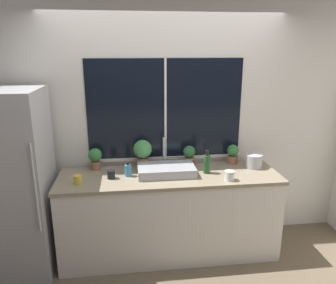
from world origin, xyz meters
TOP-DOWN VIEW (x-y plane):
  - ground_plane at (0.00, 0.00)m, footprint 14.00×14.00m
  - wall_back at (0.00, 0.71)m, footprint 8.00×0.09m
  - wall_right at (2.11, 1.50)m, footprint 0.06×7.00m
  - counter at (0.00, 0.32)m, footprint 2.26×0.66m
  - refrigerator at (-1.50, 0.27)m, footprint 0.65×0.70m
  - sink at (-0.03, 0.35)m, footprint 0.58×0.40m
  - potted_plant_far_left at (-0.76, 0.57)m, footprint 0.14×0.14m
  - potted_plant_center_left at (-0.26, 0.57)m, footprint 0.20×0.20m
  - potted_plant_center_right at (0.25, 0.57)m, footprint 0.13×0.13m
  - potted_plant_far_right at (0.74, 0.57)m, footprint 0.13×0.13m
  - soap_bottle at (-0.42, 0.34)m, footprint 0.06×0.06m
  - bottle_tall at (0.39, 0.32)m, footprint 0.07×0.07m
  - mug_black at (-0.59, 0.29)m, footprint 0.08×0.08m
  - mug_yellow at (-0.90, 0.20)m, footprint 0.08×0.08m
  - mug_white at (0.56, 0.11)m, footprint 0.10×0.10m
  - kettle at (0.93, 0.42)m, footprint 0.18×0.18m

SIDE VIEW (x-z plane):
  - ground_plane at x=0.00m, z-range 0.00..0.00m
  - counter at x=0.00m, z-range 0.00..0.90m
  - refrigerator at x=-1.50m, z-range 0.00..1.80m
  - mug_yellow at x=-0.90m, z-range 0.90..0.98m
  - mug_black at x=-0.59m, z-range 0.90..0.98m
  - sink at x=-0.03m, z-range 0.78..1.11m
  - mug_white at x=0.56m, z-range 0.90..1.00m
  - soap_bottle at x=-0.42m, z-range 0.89..1.04m
  - kettle at x=0.93m, z-range 0.90..1.06m
  - bottle_tall at x=0.39m, z-range 0.88..1.12m
  - potted_plant_far_right at x=0.74m, z-range 0.91..1.12m
  - potted_plant_center_right at x=0.25m, z-range 0.91..1.14m
  - potted_plant_far_left at x=-0.76m, z-range 0.92..1.15m
  - potted_plant_center_left at x=-0.26m, z-range 0.93..1.23m
  - wall_right at x=2.11m, z-range 0.00..2.70m
  - wall_back at x=0.00m, z-range 0.00..2.70m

